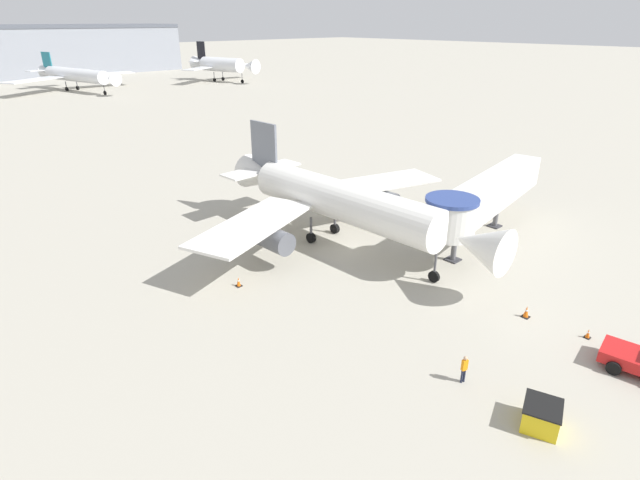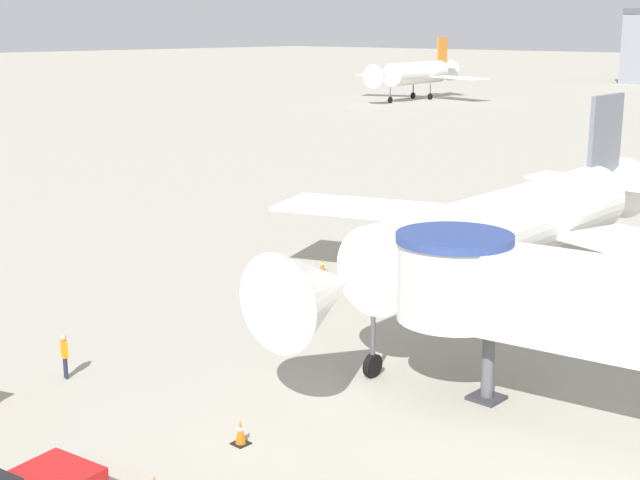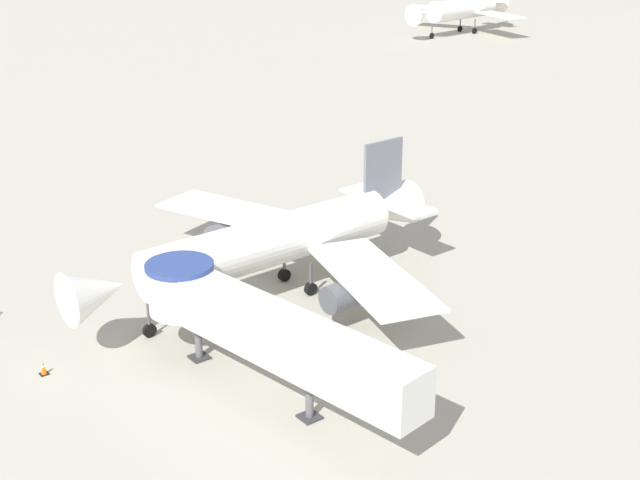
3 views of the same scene
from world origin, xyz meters
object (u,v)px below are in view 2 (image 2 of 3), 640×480
at_px(traffic_cone_port_wing, 322,266).
at_px(background_jet_orange_tail, 418,73).
at_px(main_airplane, 510,228).
at_px(traffic_cone_near_nose, 241,432).
at_px(ground_crew_marshaller, 65,353).

distance_m(traffic_cone_port_wing, background_jet_orange_tail, 115.82).
bearing_deg(traffic_cone_port_wing, main_airplane, 3.23).
relative_size(traffic_cone_near_nose, traffic_cone_port_wing, 1.13).
xyz_separation_m(traffic_cone_near_nose, traffic_cone_port_wing, (-11.67, 16.54, -0.05)).
xyz_separation_m(main_airplane, ground_crew_marshaller, (-7.97, -17.91, -2.98)).
bearing_deg(traffic_cone_near_nose, background_jet_orange_tail, 124.25).
relative_size(traffic_cone_port_wing, ground_crew_marshaller, 0.43).
xyz_separation_m(traffic_cone_near_nose, ground_crew_marshaller, (-8.79, -0.76, 0.59)).
relative_size(main_airplane, ground_crew_marshaller, 16.67).
bearing_deg(traffic_cone_near_nose, main_airplane, 92.72).
bearing_deg(traffic_cone_port_wing, ground_crew_marshaller, -80.55).
bearing_deg(background_jet_orange_tail, traffic_cone_near_nose, -62.40).
distance_m(traffic_cone_port_wing, ground_crew_marshaller, 17.55).
bearing_deg(traffic_cone_near_nose, traffic_cone_port_wing, 125.20).
xyz_separation_m(main_airplane, traffic_cone_near_nose, (0.82, -17.15, -3.57)).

